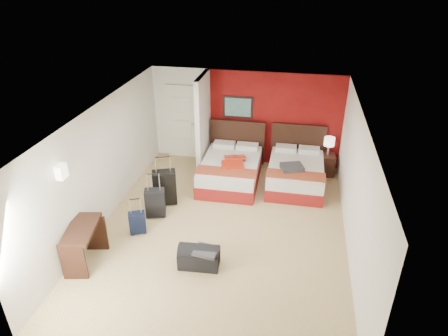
% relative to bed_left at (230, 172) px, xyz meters
% --- Properties ---
extents(ground, '(6.50, 6.50, 0.00)m').
position_rel_bed_left_xyz_m(ground, '(0.17, -1.96, -0.30)').
color(ground, '#D6BC84').
rests_on(ground, ground).
extents(room_walls, '(5.02, 6.52, 2.50)m').
position_rel_bed_left_xyz_m(room_walls, '(-1.23, -0.54, 0.96)').
color(room_walls, white).
rests_on(room_walls, ground).
extents(red_accent_panel, '(3.50, 0.04, 2.50)m').
position_rel_bed_left_xyz_m(red_accent_panel, '(0.92, 1.27, 0.95)').
color(red_accent_panel, maroon).
rests_on(red_accent_panel, ground).
extents(partition_wall, '(0.12, 1.20, 2.50)m').
position_rel_bed_left_xyz_m(partition_wall, '(-0.83, 0.65, 0.95)').
color(partition_wall, silver).
rests_on(partition_wall, ground).
extents(entry_door, '(0.82, 0.06, 2.05)m').
position_rel_bed_left_xyz_m(entry_door, '(-1.58, 1.24, 0.73)').
color(entry_door, silver).
rests_on(entry_door, ground).
extents(bed_left, '(1.40, 1.99, 0.59)m').
position_rel_bed_left_xyz_m(bed_left, '(0.00, 0.00, 0.00)').
color(bed_left, white).
rests_on(bed_left, ground).
extents(bed_right, '(1.34, 1.90, 0.57)m').
position_rel_bed_left_xyz_m(bed_right, '(1.59, 0.16, -0.01)').
color(bed_right, silver).
rests_on(bed_right, ground).
extents(red_suitcase_open, '(0.67, 0.81, 0.09)m').
position_rel_bed_left_xyz_m(red_suitcase_open, '(0.10, -0.10, 0.34)').
color(red_suitcase_open, '#B0240F').
rests_on(red_suitcase_open, bed_left).
extents(jacket_bundle, '(0.60, 0.54, 0.12)m').
position_rel_bed_left_xyz_m(jacket_bundle, '(1.49, -0.14, 0.33)').
color(jacket_bundle, '#37383C').
rests_on(jacket_bundle, bed_right).
extents(nightstand, '(0.42, 0.42, 0.56)m').
position_rel_bed_left_xyz_m(nightstand, '(2.36, 0.88, -0.02)').
color(nightstand, black).
rests_on(nightstand, ground).
extents(table_lamp, '(0.33, 0.33, 0.47)m').
position_rel_bed_left_xyz_m(table_lamp, '(2.36, 0.88, 0.50)').
color(table_lamp, silver).
rests_on(table_lamp, nightstand).
extents(suitcase_black, '(0.60, 0.48, 0.77)m').
position_rel_bed_left_xyz_m(suitcase_black, '(-1.29, -1.23, 0.09)').
color(suitcase_black, black).
rests_on(suitcase_black, ground).
extents(suitcase_charcoal, '(0.47, 0.37, 0.62)m').
position_rel_bed_left_xyz_m(suitcase_charcoal, '(-1.33, -1.77, 0.01)').
color(suitcase_charcoal, black).
rests_on(suitcase_charcoal, ground).
extents(suitcase_navy, '(0.38, 0.31, 0.45)m').
position_rel_bed_left_xyz_m(suitcase_navy, '(-1.48, -2.42, -0.07)').
color(suitcase_navy, black).
rests_on(suitcase_navy, ground).
extents(duffel_bag, '(0.75, 0.43, 0.37)m').
position_rel_bed_left_xyz_m(duffel_bag, '(-0.02, -3.14, -0.11)').
color(duffel_bag, black).
rests_on(duffel_bag, ground).
extents(jacket_draped, '(0.46, 0.41, 0.06)m').
position_rel_bed_left_xyz_m(jacket_draped, '(0.13, -3.19, 0.10)').
color(jacket_draped, '#343438').
rests_on(jacket_draped, duffel_bag).
extents(desk, '(0.66, 1.04, 0.80)m').
position_rel_bed_left_xyz_m(desk, '(-2.06, -3.46, 0.10)').
color(desk, black).
rests_on(desk, ground).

